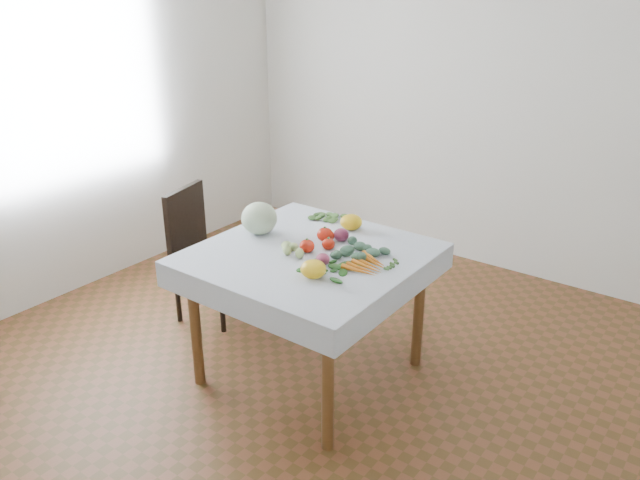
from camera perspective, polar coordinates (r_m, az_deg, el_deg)
The scene contains 20 objects.
ground at distance 3.66m, azimuth -0.89°, elevation -11.99°, with size 4.00×4.00×0.00m, color brown.
back_wall at distance 4.80m, azimuth 14.05°, elevation 13.37°, with size 4.00×0.04×2.70m, color silver.
left_wall at distance 4.57m, azimuth -21.86°, elevation 11.97°, with size 0.04×4.00×2.70m, color silver.
table at distance 3.33m, azimuth -0.96°, elevation -2.72°, with size 1.00×1.00×0.75m.
tablecloth at distance 3.28m, azimuth -0.97°, elevation -1.15°, with size 1.12×1.12×0.01m, color silver.
chair at distance 4.11m, azimuth -10.91°, elevation -0.40°, with size 0.47×0.47×0.87m.
cabbage at distance 3.51m, azimuth -5.58°, elevation 1.99°, with size 0.20×0.20×0.18m, color beige.
tomato_a at distance 3.30m, azimuth 0.77°, elevation -0.37°, with size 0.07×0.07×0.06m, color red.
tomato_b at distance 3.40m, azimuth 0.70°, elevation 0.39°, with size 0.08×0.08×0.07m, color red.
tomato_c at distance 3.27m, azimuth -1.20°, elevation -0.55°, with size 0.08×0.08×0.07m, color red.
tomato_d at distance 3.40m, azimuth 0.45°, elevation 0.50°, with size 0.09×0.09×0.08m, color red.
heirloom_back at distance 3.57m, azimuth 2.87°, elevation 1.65°, with size 0.13×0.13×0.09m, color yellow.
heirloom_front at distance 2.99m, azimuth -0.61°, elevation -2.67°, with size 0.13×0.13×0.09m, color yellow.
onion_a at distance 3.41m, azimuth 1.95°, elevation 0.48°, with size 0.09×0.09×0.07m, color #611B3D.
onion_b at distance 3.13m, azimuth 0.25°, elevation -1.77°, with size 0.07×0.07×0.06m, color #611B3D.
tomatillo_cluster at distance 3.25m, azimuth -2.33°, elevation -0.93°, with size 0.12×0.13×0.05m.
carrot_bunch at distance 3.11m, azimuth 4.34°, elevation -2.33°, with size 0.19×0.22×0.03m.
kale_bunch at distance 3.22m, azimuth 3.99°, elevation -1.30°, with size 0.28×0.26×0.04m.
basil_bunch at distance 3.08m, azimuth 0.86°, elevation -2.70°, with size 0.26×0.22×0.01m.
dill_bunch at distance 3.75m, azimuth 0.48°, elevation 2.20°, with size 0.20×0.18×0.02m.
Camera 1 is at (1.83, -2.38, 2.09)m, focal length 35.00 mm.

